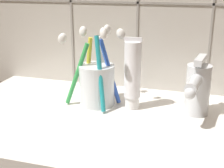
{
  "coord_description": "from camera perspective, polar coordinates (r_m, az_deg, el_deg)",
  "views": [
    {
      "loc": [
        16.14,
        -52.65,
        27.6
      ],
      "look_at": [
        0.16,
        2.22,
        7.97
      ],
      "focal_mm": 50.0,
      "sensor_mm": 36.0,
      "label": 1
    }
  ],
  "objects": [
    {
      "name": "sink_counter",
      "position": [
        0.61,
        -0.73,
        -6.83
      ],
      "size": [
        64.93,
        36.94,
        2.0
      ],
      "primitive_type": "cube",
      "color": "silver",
      "rests_on": "ground"
    },
    {
      "name": "sink_faucet",
      "position": [
        0.61,
        15.31,
        -0.71
      ],
      "size": [
        4.68,
        12.15,
        11.52
      ],
      "rotation": [
        0.0,
        0.0,
        -1.72
      ],
      "color": "silver",
      "rests_on": "sink_counter"
    },
    {
      "name": "toothpaste_tube",
      "position": [
        0.62,
        3.77,
        1.82
      ],
      "size": [
        3.51,
        3.35,
        14.68
      ],
      "color": "white",
      "rests_on": "sink_counter"
    },
    {
      "name": "toothbrush_cup",
      "position": [
        0.65,
        -2.8,
        0.49
      ],
      "size": [
        13.62,
        11.42,
        17.21
      ],
      "color": "silver",
      "rests_on": "sink_counter"
    }
  ]
}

